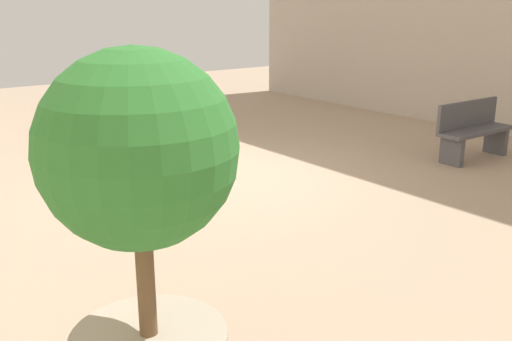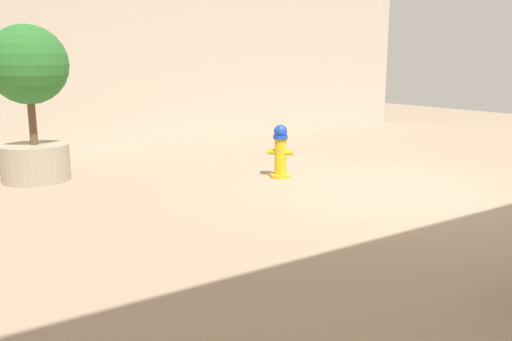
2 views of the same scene
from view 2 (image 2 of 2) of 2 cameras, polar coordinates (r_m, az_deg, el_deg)
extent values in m
plane|color=tan|center=(7.74, 13.70, -2.00)|extent=(23.40, 23.40, 0.00)
cylinder|color=gold|center=(8.32, 2.57, -0.55)|extent=(0.31, 0.31, 0.05)
cylinder|color=gold|center=(8.27, 2.59, 1.48)|extent=(0.18, 0.18, 0.55)
cylinder|color=blue|center=(8.22, 2.61, 3.57)|extent=(0.23, 0.23, 0.06)
sphere|color=blue|center=(8.21, 2.61, 4.17)|extent=(0.21, 0.21, 0.21)
cylinder|color=gold|center=(8.29, 1.69, 1.98)|extent=(0.15, 0.14, 0.08)
cylinder|color=gold|center=(8.22, 3.50, 1.88)|extent=(0.15, 0.14, 0.08)
cylinder|color=gold|center=(8.40, 2.87, 1.82)|extent=(0.17, 0.18, 0.11)
cylinder|color=tan|center=(8.69, -22.25, 0.77)|extent=(0.97, 0.97, 0.54)
cylinder|color=brown|center=(8.60, -22.60, 5.26)|extent=(0.11, 0.11, 0.82)
sphere|color=#2D722D|center=(8.56, -23.00, 10.28)|extent=(1.14, 1.14, 1.14)
camera|label=1|loc=(9.84, -41.95, 12.92)|focal=40.11mm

